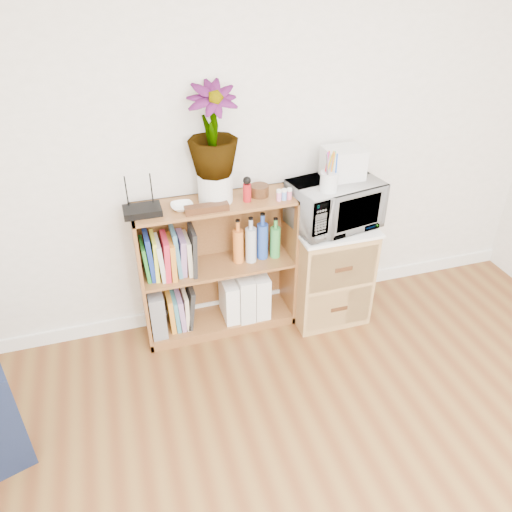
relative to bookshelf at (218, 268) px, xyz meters
name	(u,v)px	position (x,y,z in m)	size (l,w,h in m)	color
skirting_board	(262,298)	(0.35, 0.14, -0.42)	(4.00, 0.02, 0.10)	white
bookshelf	(218,268)	(0.00, 0.00, 0.00)	(1.00, 0.30, 0.95)	brown
wicker_unit	(327,271)	(0.75, -0.08, -0.12)	(0.50, 0.45, 0.70)	#9E7542
microwave	(334,204)	(0.75, -0.08, 0.39)	(0.54, 0.37, 0.30)	white
pen_cup	(329,182)	(0.65, -0.18, 0.60)	(0.11, 0.11, 0.12)	silver
small_appliance	(343,163)	(0.81, -0.03, 0.64)	(0.24, 0.20, 0.19)	silver
router	(142,211)	(-0.43, -0.02, 0.49)	(0.22, 0.15, 0.04)	black
white_bowl	(182,207)	(-0.20, -0.03, 0.49)	(0.13, 0.13, 0.03)	white
plant_pot	(215,187)	(0.01, 0.02, 0.56)	(0.20, 0.20, 0.17)	silver
potted_plant	(212,131)	(0.01, 0.02, 0.91)	(0.29, 0.29, 0.52)	#3A712D
trinket_box	(207,208)	(-0.07, -0.10, 0.50)	(0.26, 0.06, 0.04)	#361E0E
kokeshi_doll	(247,193)	(0.19, -0.04, 0.53)	(0.05, 0.05, 0.11)	#A11318
wooden_bowl	(259,191)	(0.28, 0.01, 0.51)	(0.12, 0.12, 0.07)	#351E0E
paint_jars	(284,195)	(0.41, -0.09, 0.50)	(0.11, 0.04, 0.06)	pink
file_box	(156,309)	(-0.42, 0.00, -0.25)	(0.10, 0.26, 0.32)	slate
magazine_holder_left	(229,299)	(0.06, -0.01, -0.26)	(0.09, 0.23, 0.29)	white
magazine_holder_mid	(243,294)	(0.17, -0.01, -0.24)	(0.10, 0.26, 0.33)	silver
magazine_holder_right	(259,292)	(0.28, -0.01, -0.25)	(0.10, 0.26, 0.32)	white
cookbooks	(169,255)	(-0.30, 0.00, 0.16)	(0.33, 0.20, 0.31)	#217C28
liquor_bottles	(256,239)	(0.26, 0.00, 0.18)	(0.32, 0.07, 0.32)	orange
lower_books	(180,309)	(-0.27, 0.00, -0.28)	(0.18, 0.19, 0.29)	orange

